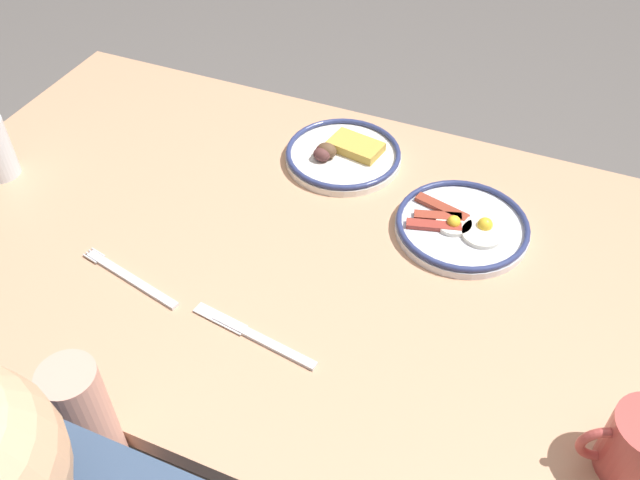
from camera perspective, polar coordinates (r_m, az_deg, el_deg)
The scene contains 7 objects.
ground_plane at distance 1.74m, azimuth -1.42°, elevation -17.65°, with size 6.00×6.00×0.00m, color #615D5A.
dining_table at distance 1.20m, azimuth -1.96°, elevation -2.81°, with size 1.42×0.82×0.73m.
plate_near_main at distance 1.19m, azimuth 11.80°, elevation 1.16°, with size 0.23×0.23×0.04m.
plate_center_pancakes at distance 1.32m, azimuth 1.95°, elevation 7.19°, with size 0.22×0.22×0.04m.
coffee_mug at distance 0.95m, azimuth 25.23°, elevation -15.32°, with size 0.12×0.09×0.10m.
fork_near at distance 1.13m, azimuth -15.69°, elevation -3.06°, with size 0.20×0.06×0.01m.
butter_knife at distance 1.02m, azimuth -5.58°, elevation -7.98°, with size 0.21×0.05×0.01m.
Camera 1 is at (-0.36, 0.74, 1.54)m, focal length 38.17 mm.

